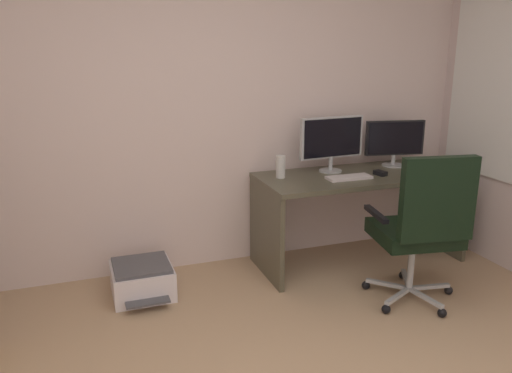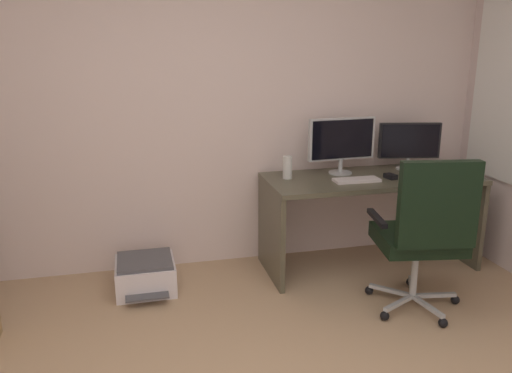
% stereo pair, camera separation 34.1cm
% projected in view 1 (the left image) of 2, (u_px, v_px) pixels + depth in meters
% --- Properties ---
extents(wall_back, '(4.57, 0.10, 2.55)m').
position_uv_depth(wall_back, '(186.00, 103.00, 3.85)').
color(wall_back, silver).
rests_on(wall_back, ground).
extents(desk, '(1.62, 0.66, 0.73)m').
position_uv_depth(desk, '(360.00, 196.00, 4.07)').
color(desk, '#4E4A38').
rests_on(desk, ground).
extents(monitor_main, '(0.54, 0.18, 0.43)m').
position_uv_depth(monitor_main, '(332.00, 139.00, 4.02)').
color(monitor_main, '#B2B5B7').
rests_on(monitor_main, desk).
extents(monitor_secondary, '(0.48, 0.18, 0.37)m').
position_uv_depth(monitor_secondary, '(395.00, 140.00, 4.22)').
color(monitor_secondary, '#B2B5B7').
rests_on(monitor_secondary, desk).
extents(keyboard, '(0.34, 0.13, 0.02)m').
position_uv_depth(keyboard, '(349.00, 177.00, 3.87)').
color(keyboard, silver).
rests_on(keyboard, desk).
extents(computer_mouse, '(0.08, 0.11, 0.03)m').
position_uv_depth(computer_mouse, '(380.00, 173.00, 3.98)').
color(computer_mouse, black).
rests_on(computer_mouse, desk).
extents(desktop_speaker, '(0.07, 0.07, 0.17)m').
position_uv_depth(desktop_speaker, '(281.00, 167.00, 3.88)').
color(desktop_speaker, silver).
rests_on(desktop_speaker, desk).
extents(office_chair, '(0.65, 0.63, 1.06)m').
position_uv_depth(office_chair, '(422.00, 224.00, 3.35)').
color(office_chair, '#B7BABC').
rests_on(office_chair, ground).
extents(printer, '(0.41, 0.49, 0.23)m').
position_uv_depth(printer, '(142.00, 280.00, 3.61)').
color(printer, silver).
rests_on(printer, ground).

